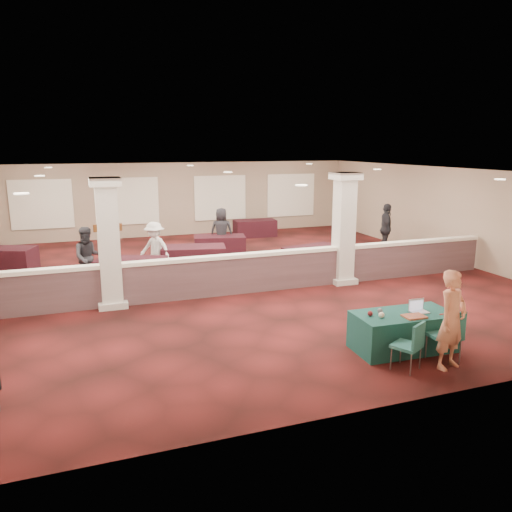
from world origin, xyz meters
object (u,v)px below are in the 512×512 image
object	(u,v)px
woman	(452,320)
far_table_front_right	(312,258)
far_table_back_left	(3,260)
far_table_front_center	(194,259)
attendee_c	(386,229)
far_table_front_left	(132,272)
conf_chair_side	(411,342)
conf_chair_main	(448,332)
attendee_d	(222,231)
far_table_back_right	(255,228)
attendee_a	(88,257)
attendee_b	(155,249)
far_table_back_center	(220,246)
near_table	(403,331)

from	to	relation	value
woman	far_table_front_right	size ratio (longest dim) A/B	0.99
far_table_back_left	far_table_front_center	bearing A→B (deg)	-18.68
far_table_back_left	attendee_c	size ratio (longest dim) A/B	1.05
far_table_front_left	conf_chair_side	bearing A→B (deg)	-61.13
far_table_back_left	conf_chair_main	bearing A→B (deg)	-50.05
conf_chair_main	far_table_front_center	distance (m)	8.79
attendee_d	far_table_front_right	bearing A→B (deg)	146.07
conf_chair_side	far_table_front_center	size ratio (longest dim) A/B	0.45
woman	attendee_c	bearing A→B (deg)	45.40
woman	attendee_d	xyz separation A→B (m)	(-1.20, 10.70, -0.05)
conf_chair_side	attendee_d	distance (m)	10.59
far_table_back_right	far_table_back_left	bearing A→B (deg)	-161.13
conf_chair_main	attendee_a	size ratio (longest dim) A/B	0.59
conf_chair_main	attendee_b	xyz separation A→B (m)	(-4.07, 8.30, 0.23)
far_table_front_left	far_table_back_left	bearing A→B (deg)	141.70
far_table_back_left	far_table_back_center	world-z (taller)	far_table_back_left
near_table	far_table_front_left	bearing A→B (deg)	127.29
far_table_front_center	attendee_c	distance (m)	7.32
conf_chair_main	conf_chair_side	world-z (taller)	conf_chair_main
far_table_back_right	far_table_front_left	bearing A→B (deg)	-133.97
far_table_front_center	attendee_d	bearing A→B (deg)	54.87
attendee_c	far_table_front_right	bearing A→B (deg)	131.59
near_table	conf_chair_side	size ratio (longest dim) A/B	2.14
far_table_front_left	far_table_back_right	bearing A→B (deg)	46.03
attendee_b	attendee_c	distance (m)	8.50
far_table_front_right	far_table_front_center	bearing A→B (deg)	165.25
attendee_c	far_table_back_right	bearing A→B (deg)	57.00
far_table_front_center	far_table_back_right	xyz separation A→B (m)	(3.95, 5.23, -0.04)
far_table_front_center	attendee_c	size ratio (longest dim) A/B	1.08
woman	far_table_front_center	bearing A→B (deg)	90.99
near_table	far_table_back_left	size ratio (longest dim) A/B	1.00
conf_chair_main	woman	world-z (taller)	woman
near_table	far_table_back_left	world-z (taller)	far_table_back_left
far_table_back_center	attendee_b	size ratio (longest dim) A/B	1.10
far_table_front_center	woman	bearing A→B (deg)	-71.88
woman	attendee_b	distance (m)	9.35
near_table	far_table_front_left	distance (m)	7.93
near_table	far_table_front_center	xyz separation A→B (m)	(-2.48, 7.49, 0.03)
far_table_front_left	far_table_front_right	world-z (taller)	far_table_front_left
far_table_back_left	far_table_back_right	xyz separation A→B (m)	(9.65, 3.30, -0.03)
far_table_front_center	attendee_b	world-z (taller)	attendee_b
attendee_a	attendee_c	world-z (taller)	attendee_c
conf_chair_side	attendee_d	bearing A→B (deg)	64.30
attendee_a	attendee_b	world-z (taller)	attendee_a
far_table_front_center	far_table_back_center	bearing A→B (deg)	53.83
attendee_d	far_table_back_left	bearing A→B (deg)	24.92
far_table_front_left	far_table_front_right	bearing A→B (deg)	0.00
far_table_front_center	far_table_front_right	size ratio (longest dim) A/B	1.10
far_table_front_center	far_table_back_left	bearing A→B (deg)	161.32
far_table_back_left	attendee_c	world-z (taller)	attendee_c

